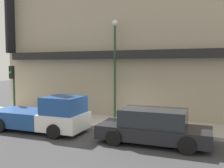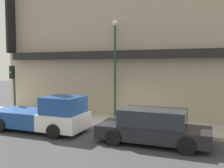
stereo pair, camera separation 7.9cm
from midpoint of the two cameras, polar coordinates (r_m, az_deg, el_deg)
name	(u,v)px [view 1 (the left image)]	position (r m, az deg, el deg)	size (l,w,h in m)	color
ground_plane	(117,131)	(13.23, 1.04, -10.75)	(80.00, 80.00, 0.00)	#38383A
sidewalk	(126,123)	(14.61, 3.13, -8.97)	(36.00, 3.07, 0.17)	#ADA89E
building	(140,40)	(17.22, 6.29, 9.86)	(19.80, 3.80, 11.46)	tan
pickup_truck	(44,116)	(13.51, -15.46, -7.03)	(5.27, 2.17, 1.88)	white
parked_car	(153,127)	(11.17, 9.21, -9.66)	(4.84, 2.03, 1.53)	black
fire_hydrant	(58,113)	(15.69, -12.45, -6.50)	(0.17, 0.17, 0.73)	#196633
street_lamp	(115,58)	(15.52, 0.52, 6.02)	(0.36, 0.36, 6.05)	#1E4728
traffic_light	(13,82)	(16.85, -21.85, 0.48)	(0.28, 0.42, 3.23)	#1E4728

